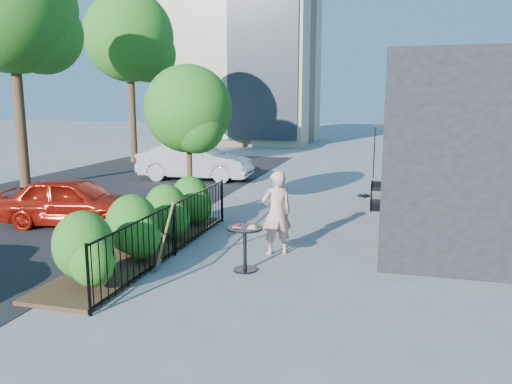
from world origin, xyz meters
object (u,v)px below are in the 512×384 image
(patio_tree, at_px, (190,114))
(street_tree_far, at_px, (130,42))
(cafe_table, at_px, (245,241))
(shovel, at_px, (164,240))
(street_tree_near, at_px, (12,16))
(car_silver, at_px, (195,161))
(woman, at_px, (277,213))
(car_red, at_px, (74,201))

(patio_tree, distance_m, street_tree_far, 13.95)
(cafe_table, bearing_deg, street_tree_far, 124.83)
(shovel, bearing_deg, street_tree_near, 141.27)
(shovel, bearing_deg, car_silver, 108.81)
(woman, xyz_separation_m, car_red, (-5.44, 1.02, -0.24))
(shovel, distance_m, car_silver, 10.88)
(patio_tree, relative_size, cafe_table, 4.49)
(cafe_table, xyz_separation_m, shovel, (-1.39, -0.49, 0.04))
(street_tree_near, distance_m, cafe_table, 13.11)
(patio_tree, distance_m, car_silver, 7.30)
(street_tree_far, xyz_separation_m, shovel, (8.68, -14.96, -5.31))
(street_tree_near, bearing_deg, woman, -27.12)
(shovel, xyz_separation_m, car_red, (-3.71, 2.66, 0.01))
(woman, height_order, car_silver, woman)
(street_tree_near, bearing_deg, car_red, -40.91)
(street_tree_near, height_order, shovel, street_tree_near)
(cafe_table, height_order, woman, woman)
(street_tree_far, bearing_deg, car_silver, -42.02)
(car_red, bearing_deg, cafe_table, -121.66)
(patio_tree, bearing_deg, street_tree_far, 124.51)
(street_tree_near, distance_m, woman, 12.74)
(car_red, bearing_deg, woman, -109.29)
(street_tree_far, height_order, car_silver, street_tree_far)
(street_tree_far, bearing_deg, cafe_table, -55.17)
(cafe_table, bearing_deg, woman, 73.69)
(street_tree_far, distance_m, shovel, 18.09)
(woman, bearing_deg, street_tree_near, -57.62)
(patio_tree, bearing_deg, car_red, -158.00)
(patio_tree, height_order, cafe_table, patio_tree)
(woman, bearing_deg, shovel, 12.93)
(street_tree_near, height_order, street_tree_far, same)
(street_tree_far, xyz_separation_m, woman, (10.40, -13.33, -5.05))
(street_tree_near, bearing_deg, street_tree_far, 90.00)
(woman, bearing_deg, street_tree_far, -82.53)
(patio_tree, distance_m, woman, 3.93)
(street_tree_near, xyz_separation_m, cafe_table, (10.07, -6.47, -5.35))
(street_tree_near, relative_size, cafe_table, 9.43)
(cafe_table, bearing_deg, patio_tree, 125.89)
(car_red, xyz_separation_m, car_silver, (0.20, 7.65, 0.11))
(cafe_table, relative_size, car_silver, 0.20)
(cafe_table, xyz_separation_m, woman, (0.34, 1.15, 0.29))
(car_silver, bearing_deg, cafe_table, -156.08)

